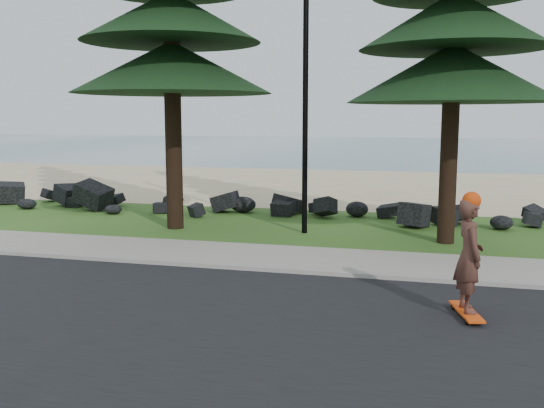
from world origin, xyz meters
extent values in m
plane|color=#325A1C|center=(0.00, 0.00, 0.00)|extent=(160.00, 160.00, 0.00)
cube|color=black|center=(0.00, -4.50, 0.01)|extent=(160.00, 7.00, 0.02)
cube|color=#9E978E|center=(0.00, -0.90, 0.05)|extent=(160.00, 0.20, 0.10)
cube|color=#9D9484|center=(0.00, 0.20, 0.04)|extent=(160.00, 2.00, 0.08)
cube|color=tan|center=(0.00, 14.50, 0.01)|extent=(160.00, 15.00, 0.01)
cube|color=#3F6B79|center=(0.00, 51.00, 0.00)|extent=(160.00, 58.00, 0.01)
cylinder|color=black|center=(0.00, 3.20, 4.00)|extent=(0.14, 0.14, 8.00)
cube|color=#EA480D|center=(3.65, -2.79, 0.10)|extent=(0.48, 1.04, 0.03)
imported|color=#4F2C24|center=(3.65, -2.79, 0.95)|extent=(0.54, 0.69, 1.68)
sphere|color=red|center=(3.65, -2.79, 1.76)|extent=(0.27, 0.27, 0.27)
camera|label=1|loc=(3.01, -11.91, 2.96)|focal=40.00mm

